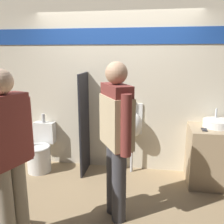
{
  "coord_description": "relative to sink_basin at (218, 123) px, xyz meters",
  "views": [
    {
      "loc": [
        0.58,
        -3.31,
        1.9
      ],
      "look_at": [
        0.0,
        0.17,
        1.05
      ],
      "focal_mm": 40.0,
      "sensor_mm": 36.0,
      "label": 1
    }
  ],
  "objects": [
    {
      "name": "display_wall",
      "position": [
        -1.51,
        0.27,
        0.46
      ],
      "size": [
        4.1,
        0.07,
        2.7
      ],
      "color": "beige",
      "rests_on": "ground_plane"
    },
    {
      "name": "toilet",
      "position": [
        -2.72,
        -0.06,
        -0.6
      ],
      "size": [
        0.39,
        0.55,
        0.9
      ],
      "color": "white",
      "rests_on": "ground_plane"
    },
    {
      "name": "sink_basin",
      "position": [
        0.0,
        0.0,
        0.0
      ],
      "size": [
        0.41,
        0.41,
        0.24
      ],
      "color": "white",
      "rests_on": "sink_counter"
    },
    {
      "name": "sink_counter",
      "position": [
        0.05,
        -0.06,
        -0.48
      ],
      "size": [
        0.88,
        0.61,
        0.85
      ],
      "color": "tan",
      "rests_on": "ground_plane"
    },
    {
      "name": "divider_near_counter",
      "position": [
        -1.98,
        -0.0,
        -0.11
      ],
      "size": [
        0.03,
        0.5,
        1.59
      ],
      "color": "black",
      "rests_on": "ground_plane"
    },
    {
      "name": "cell_phone",
      "position": [
        -0.21,
        -0.18,
        -0.05
      ],
      "size": [
        0.07,
        0.14,
        0.01
      ],
      "color": "black",
      "rests_on": "sink_counter"
    },
    {
      "name": "urinal_near_counter",
      "position": [
        -1.23,
        0.11,
        -0.11
      ],
      "size": [
        0.32,
        0.28,
        1.17
      ],
      "color": "silver",
      "rests_on": "ground_plane"
    },
    {
      "name": "ground_plane",
      "position": [
        -1.51,
        -0.33,
        -0.9
      ],
      "size": [
        16.0,
        16.0,
        0.0
      ],
      "primitive_type": "plane",
      "color": "#997F5B"
    },
    {
      "name": "person_with_lanyard",
      "position": [
        -2.26,
        -1.64,
        0.07
      ],
      "size": [
        0.34,
        0.59,
        1.76
      ],
      "rotation": [
        0.0,
        0.0,
        1.22
      ],
      "color": "gray",
      "rests_on": "ground_plane"
    },
    {
      "name": "person_in_vest",
      "position": [
        -1.31,
        -1.05,
        0.15
      ],
      "size": [
        0.44,
        0.56,
        1.81
      ],
      "rotation": [
        0.0,
        0.0,
        2.1
      ],
      "color": "#3D3D42",
      "rests_on": "ground_plane"
    }
  ]
}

